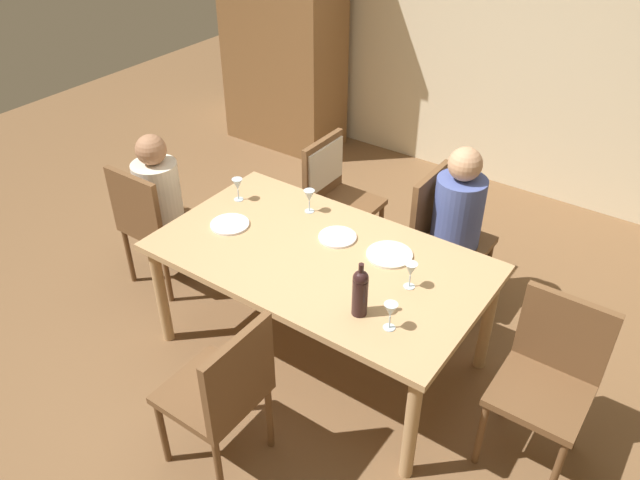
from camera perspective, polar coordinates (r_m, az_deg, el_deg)
The scene contains 19 objects.
ground_plane at distance 3.97m, azimuth 0.00°, elevation -10.04°, with size 10.00×10.00×0.00m, color brown.
rear_room_partition at distance 5.48m, azimuth 17.55°, elevation 17.94°, with size 6.40×0.12×2.70m, color beige.
armoire_cabinet at distance 6.10m, azimuth -3.40°, elevation 18.52°, with size 1.18×0.62×2.18m.
dining_table at distance 3.53m, azimuth 0.00°, elevation -2.33°, with size 1.86×1.06×0.74m.
chair_far_right at distance 4.14m, azimuth 11.07°, elevation 0.86°, with size 0.44×0.44×0.92m.
chair_left_end at distance 4.32m, azimuth -15.04°, elevation 1.80°, with size 0.44×0.44×0.92m.
chair_near at distance 3.07m, azimuth -8.73°, elevation -13.31°, with size 0.44×0.44×0.92m.
chair_right_end at distance 3.31m, azimuth 20.18°, elevation -11.21°, with size 0.44×0.44×0.92m.
chair_far_left at distance 4.46m, azimuth 1.06°, elevation 5.13°, with size 0.45×0.44×0.92m.
person_woman_host at distance 4.04m, azimuth 12.71°, elevation 1.85°, with size 0.36×0.31×1.15m.
person_man_bearded at distance 4.32m, azimuth -14.16°, elevation 3.72°, with size 0.30×0.34×1.11m.
wine_bottle_tall_green at distance 3.02m, azimuth 3.67°, elevation -4.68°, with size 0.08×0.08×0.30m.
wine_glass_near_left at distance 2.98m, azimuth 6.44°, elevation -6.45°, with size 0.07×0.07×0.15m.
wine_glass_centre at distance 3.81m, azimuth -0.99°, elevation 3.98°, with size 0.07×0.07×0.15m.
wine_glass_near_right at distance 3.23m, azimuth 8.26°, elevation -2.76°, with size 0.07×0.07×0.15m.
wine_glass_far at distance 3.96m, azimuth -7.52°, elevation 4.98°, with size 0.07×0.07×0.15m.
dinner_plate_host at distance 3.77m, azimuth -8.21°, elevation 1.42°, with size 0.23×0.23×0.01m, color white.
dinner_plate_guest_left at distance 3.62m, azimuth 1.60°, elevation 0.27°, with size 0.22×0.22×0.01m, color white.
dinner_plate_guest_right at distance 3.50m, azimuth 6.34°, elevation -1.33°, with size 0.26×0.26×0.01m, color silver.
Camera 1 is at (1.62, -2.30, 2.80)m, focal length 35.16 mm.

